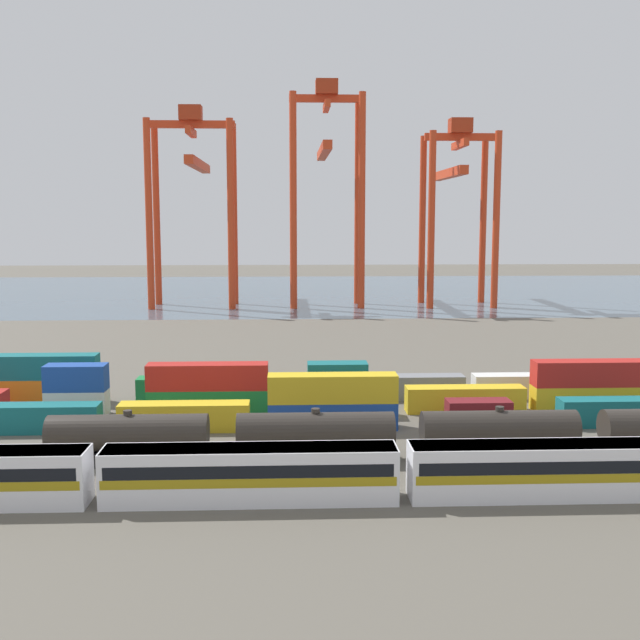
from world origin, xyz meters
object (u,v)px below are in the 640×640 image
freight_tank_row (408,435)px  shipping_container_14 (465,399)px  shipping_container_20 (166,389)px  shipping_container_8 (77,403)px  gantry_crane_east (456,193)px  gantry_crane_central (326,173)px  shipping_container_4 (478,414)px  gantry_crane_west (194,185)px  passenger_train (250,472)px

freight_tank_row → shipping_container_14: freight_tank_row is taller
freight_tank_row → shipping_container_20: 31.41m
shipping_container_8 → gantry_crane_east: (59.31, 98.10, 23.96)m
shipping_container_20 → freight_tank_row: bearing=-42.9°
shipping_container_8 → gantry_crane_central: (29.80, 98.10, 28.27)m
shipping_container_8 → shipping_container_4: bearing=-8.5°
shipping_container_8 → gantry_crane_east: 117.11m
shipping_container_4 → gantry_crane_east: size_ratio=0.15×
shipping_container_14 → gantry_crane_central: (-9.40, 98.10, 28.27)m
shipping_container_14 → gantry_crane_central: 102.53m
shipping_container_8 → gantry_crane_west: (0.30, 98.51, 25.55)m
shipping_container_20 → passenger_train: bearing=-70.7°
passenger_train → freight_tank_row: size_ratio=1.09×
shipping_container_4 → passenger_train: bearing=-138.2°
freight_tank_row → gantry_crane_central: gantry_crane_central is taller
freight_tank_row → shipping_container_8: bearing=153.3°
gantry_crane_east → freight_tank_row: bearing=-104.0°
freight_tank_row → shipping_container_14: size_ratio=4.79×
shipping_container_20 → gantry_crane_east: 108.30m
freight_tank_row → gantry_crane_central: size_ratio=1.17×
shipping_container_14 → shipping_container_20: same height
freight_tank_row → gantry_crane_west: bearing=105.0°
shipping_container_4 → gantry_crane_central: 108.13m
freight_tank_row → shipping_container_4: freight_tank_row is taller
shipping_container_14 → gantry_crane_east: size_ratio=0.29×
passenger_train → shipping_container_14: size_ratio=5.23×
passenger_train → shipping_container_4: 27.73m
shipping_container_4 → freight_tank_row: bearing=-130.4°
shipping_container_8 → shipping_container_20: same height
shipping_container_8 → gantry_crane_west: bearing=89.8°
passenger_train → shipping_container_20: 31.99m
shipping_container_20 → gantry_crane_central: 98.95m
freight_tank_row → gantry_crane_central: 116.93m
shipping_container_4 → shipping_container_20: 33.36m
shipping_container_14 → gantry_crane_east: bearing=78.4°
freight_tank_row → shipping_container_8: (-30.89, 15.54, -0.79)m
passenger_train → shipping_container_4: size_ratio=10.48×
passenger_train → gantry_crane_east: size_ratio=1.53×
passenger_train → shipping_container_4: (20.66, 18.49, -0.84)m
passenger_train → shipping_container_20: size_ratio=10.48×
shipping_container_4 → gantry_crane_west: size_ratio=0.14×
passenger_train → shipping_container_20: bearing=109.3°
freight_tank_row → gantry_crane_east: size_ratio=1.40×
shipping_container_4 → shipping_container_14: (0.06, 5.84, 0.00)m
shipping_container_4 → gantry_crane_central: bearing=95.1°
shipping_container_14 → passenger_train: bearing=-130.4°
gantry_crane_west → gantry_crane_central: 29.63m
gantry_crane_central → gantry_crane_east: (29.51, -0.01, -4.30)m
passenger_train → shipping_container_8: size_ratio=10.48×
shipping_container_14 → gantry_crane_west: size_ratio=0.28×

